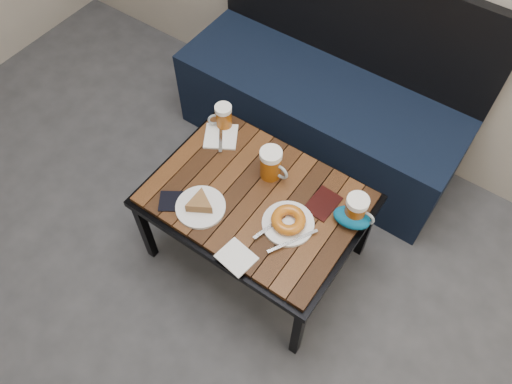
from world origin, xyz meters
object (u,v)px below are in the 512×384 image
Objects in this scene: passport_navy at (176,201)px; plate_pie at (200,205)px; cafe_table at (256,202)px; passport_burgundy at (323,203)px; beer_mug_left at (223,117)px; beer_mug_right at (356,210)px; beer_mug_centre at (271,164)px; knit_pouch at (352,218)px; bench at (320,108)px; plate_bagel at (288,222)px.

plate_pie is at bearing 74.91° from passport_navy.
passport_burgundy is at bearing 26.78° from cafe_table.
beer_mug_left is 0.84× the size of passport_burgundy.
passport_navy reaches higher than cafe_table.
beer_mug_right is 0.58m from plate_pie.
beer_mug_right is (0.37, 0.00, -0.00)m from beer_mug_centre.
knit_pouch is at bearing 2.81° from beer_mug_centre.
passport_burgundy is (0.34, -0.60, 0.20)m from bench.
passport_navy is (-0.41, -0.16, -0.02)m from plate_bagel.
passport_navy is at bearing -158.54° from plate_bagel.
cafe_table is 0.23m from plate_pie.
passport_navy is (-0.10, -0.03, -0.02)m from plate_pie.
beer_mug_right is at bearing 128.22° from beer_mug_left.
beer_mug_right is (0.36, 0.12, 0.11)m from cafe_table.
beer_mug_left is at bearing 172.74° from passport_burgundy.
beer_mug_left is 0.82× the size of knit_pouch.
bench is at bearing 127.56° from knit_pouch.
plate_pie is 1.40× the size of passport_burgundy.
knit_pouch is (0.60, 0.31, 0.03)m from passport_navy.
bench is 7.25× the size of plate_pie.
beer_mug_centre is 1.06× the size of beer_mug_right.
bench is 0.60m from beer_mug_left.
cafe_table is at bearing -163.34° from knit_pouch.
passport_burgundy is at bearing 68.70° from plate_bagel.
beer_mug_right reaches higher than beer_mug_left.
bench reaches higher than passport_burgundy.
plate_pie is 0.78× the size of plate_bagel.
knit_pouch is (0.19, 0.15, 0.01)m from plate_bagel.
cafe_table is 0.38m from knit_pouch.
passport_burgundy is 0.97× the size of knit_pouch.
beer_mug_right is 0.25m from plate_bagel.
bench is 0.72m from passport_burgundy.
plate_pie is 1.50× the size of passport_navy.
cafe_table is 7.25× the size of beer_mug_left.
passport_navy is at bearing -121.19° from beer_mug_centre.
beer_mug_left is at bearing 166.69° from beer_mug_centre.
passport_navy is 0.91× the size of knit_pouch.
beer_mug_left is 0.90× the size of passport_navy.
bench is 0.95m from passport_navy.
plate_pie is at bearing -130.57° from cafe_table.
beer_mug_left is at bearing 157.37° from passport_navy.
beer_mug_centre reaches higher than passport_navy.
knit_pouch is (0.37, -0.01, -0.04)m from beer_mug_centre.
cafe_table is 0.26m from passport_burgundy.
plate_pie is (0.18, -0.39, -0.04)m from beer_mug_left.
passport_navy is 0.67m from knit_pouch.
plate_pie is at bearing -157.70° from plate_bagel.
knit_pouch is at bearing 126.91° from beer_mug_left.
plate_pie is at bearing 71.08° from beer_mug_left.
bench is 0.81m from knit_pouch.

